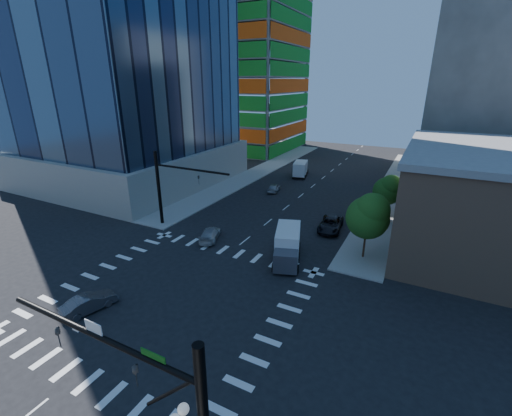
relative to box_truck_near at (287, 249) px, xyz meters
The scene contains 15 objects.
ground 11.62m from the box_truck_near, 120.79° to the right, with size 160.00×160.00×0.00m, color black.
road_markings 11.62m from the box_truck_near, 120.79° to the right, with size 20.00×20.00×0.01m, color silver.
sidewalk_ne 30.82m from the box_truck_near, 77.64° to the left, with size 5.00×60.00×0.15m, color gray.
sidewalk_nw 35.29m from the box_truck_near, 121.46° to the left, with size 5.00×60.00×0.15m, color gray.
construction_building 66.00m from the box_truck_near, 122.65° to the left, with size 25.16×34.50×70.60m.
bg_building_ne 51.35m from the box_truck_near, 64.93° to the left, with size 24.00×30.00×28.00m, color #5B5652.
signal_mast_nw 16.51m from the box_truck_near, behind, with size 10.20×0.40×9.00m.
tree_south 8.49m from the box_truck_near, 30.67° to the left, with size 4.16×4.16×6.82m.
tree_north 17.66m from the box_truck_near, 66.29° to the left, with size 3.54×3.52×5.78m.
car_nb_far 9.54m from the box_truck_near, 79.34° to the left, with size 2.46×5.33×1.48m, color black.
car_sb_near 9.61m from the box_truck_near, behind, with size 1.80×4.42×1.28m, color #BBBBBB.
car_sb_mid 22.70m from the box_truck_near, 117.50° to the left, with size 1.56×3.89×1.33m, color #A0A1A7.
car_sb_cross 17.77m from the box_truck_near, 126.70° to the right, with size 1.42×4.08×1.34m, color #4E4D52.
box_truck_near is the anchor object (origin of this frame).
box_truck_far 32.81m from the box_truck_near, 107.91° to the left, with size 3.47×5.84×2.86m.
Camera 1 is at (16.92, -18.13, 16.76)m, focal length 24.00 mm.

